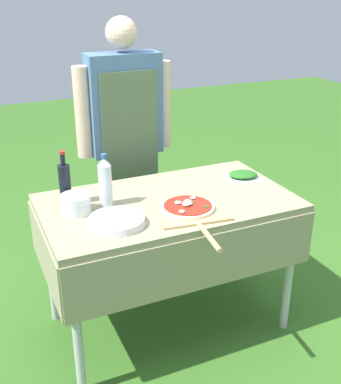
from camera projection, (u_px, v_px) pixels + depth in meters
ground_plane at (168, 322)px, 2.76m from camera, size 12.00×12.00×0.00m
prep_table at (168, 216)px, 2.49m from camera, size 1.29×0.74×0.77m
person_cook at (125, 129)px, 2.97m from camera, size 0.61×0.20×1.62m
pizza_on_peel at (189, 209)px, 2.32m from camera, size 0.38×0.60×0.05m
oil_bottle at (65, 183)px, 2.36m from camera, size 0.06×0.06×0.28m
water_bottle at (105, 181)px, 2.34m from camera, size 0.07×0.07×0.27m
herb_container at (243, 175)px, 2.72m from camera, size 0.23×0.20×0.04m
mixing_tub at (76, 204)px, 2.29m from camera, size 0.14×0.14×0.09m
plate_stack at (117, 221)px, 2.19m from camera, size 0.26×0.26×0.03m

